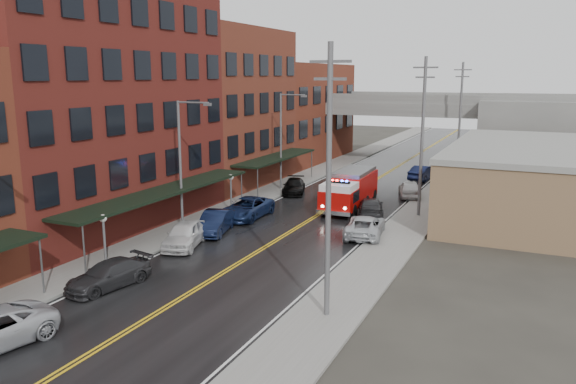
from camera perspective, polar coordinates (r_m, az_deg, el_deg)
The scene contains 30 objects.
road at distance 41.53m, azimuth 1.91°, elevation -3.06°, with size 11.00×160.00×0.02m, color black.
sidewalk_left at distance 44.73m, azimuth -6.76°, elevation -1.97°, with size 3.00×160.00×0.15m, color slate.
sidewalk_right at distance 39.41m, azimuth 11.78°, elevation -4.04°, with size 3.00×160.00×0.15m, color slate.
curb_left at distance 43.92m, azimuth -4.92°, elevation -2.19°, with size 0.30×160.00×0.15m, color gray.
curb_right at distance 39.78m, azimuth 9.46°, elevation -3.80°, with size 0.30×160.00×0.15m, color gray.
brick_building_b at distance 41.58m, azimuth -19.37°, elevation 8.86°, with size 9.00×20.00×18.00m, color #5B1F18.
brick_building_c at distance 55.64m, azimuth -6.66°, elevation 8.46°, with size 9.00×15.00×15.00m, color brown.
brick_building_far at distance 71.27m, azimuth 0.69°, elevation 8.05°, with size 9.00×20.00×12.00m, color maroon.
tan_building at distance 47.80m, azimuth 24.85°, elevation 0.87°, with size 14.00×22.00×5.00m, color olive.
right_far_block at distance 77.43m, azimuth 26.44°, elevation 5.64°, with size 18.00×30.00×8.00m, color slate.
awning_1 at distance 38.55m, azimuth -12.49°, elevation 0.04°, with size 2.60×18.00×3.09m.
awning_2 at distance 53.34m, azimuth -1.18°, elevation 3.52°, with size 2.60×13.00×3.09m.
globe_lamp_1 at distance 32.80m, azimuth -18.22°, elevation -3.55°, with size 0.44×0.44×3.12m.
globe_lamp_2 at distance 43.80m, azimuth -5.83°, elevation 0.75°, with size 0.44×0.44×3.12m.
street_lamp_1 at distance 38.42m, azimuth -10.61°, elevation 3.41°, with size 2.64×0.22×9.00m.
street_lamp_2 at distance 52.22m, azimuth -0.49°, elevation 5.78°, with size 2.64×0.22×9.00m.
utility_pole_0 at distance 23.95m, azimuth 4.15°, elevation 1.30°, with size 1.80×0.24×12.00m.
utility_pole_1 at distance 43.10m, azimuth 13.49°, elevation 5.68°, with size 1.80×0.24×12.00m.
utility_pole_2 at distance 62.78m, azimuth 17.07°, elevation 7.31°, with size 1.80×0.24×12.00m.
overpass at distance 70.93m, azimuth 12.00°, elevation 7.77°, with size 40.00×10.00×7.50m.
fire_truck at distance 45.68m, azimuth 6.27°, elevation 0.32°, with size 3.48×8.28×2.99m.
parked_car_left_3 at distance 30.31m, azimuth -17.77°, elevation -8.01°, with size 1.89×4.65×1.35m, color #2B2B2E.
parked_car_left_4 at distance 36.04m, azimuth -10.46°, elevation -4.26°, with size 1.91×4.75×1.62m, color silver.
parked_car_left_5 at distance 38.77m, azimuth -7.40°, elevation -3.07°, with size 1.64×4.69×1.55m, color black.
parked_car_left_6 at distance 42.66m, azimuth -4.20°, elevation -1.64°, with size 2.54×5.51×1.53m, color #14234C.
parked_car_left_7 at distance 51.36m, azimuth 0.61°, elevation 0.58°, with size 1.87×4.61×1.34m, color black.
parked_car_right_0 at distance 38.10m, azimuth 7.84°, elevation -3.44°, with size 2.37×5.13×1.43m, color #B4B8BD.
parked_car_right_1 at distance 43.80m, azimuth 8.39°, elevation -1.49°, with size 1.91×4.71×1.37m, color #27272A.
parked_car_right_2 at distance 50.95m, azimuth 12.25°, elevation 0.33°, with size 1.81×4.49×1.53m, color silver.
parked_car_right_3 at distance 59.64m, azimuth 13.64°, elevation 1.92°, with size 1.62×4.65×1.53m, color black.
Camera 1 is at (15.34, -7.10, 10.65)m, focal length 35.00 mm.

